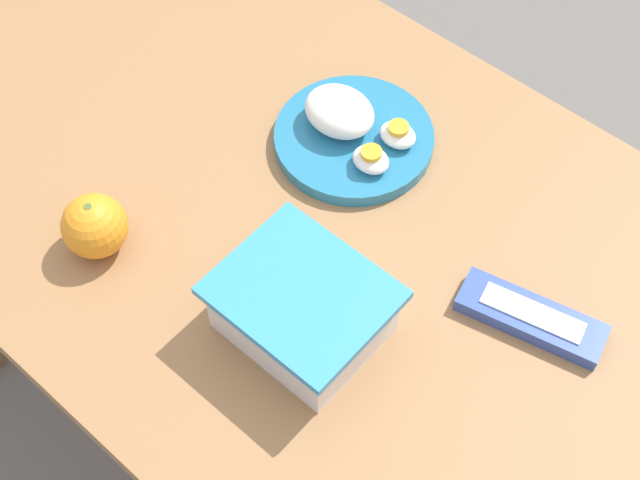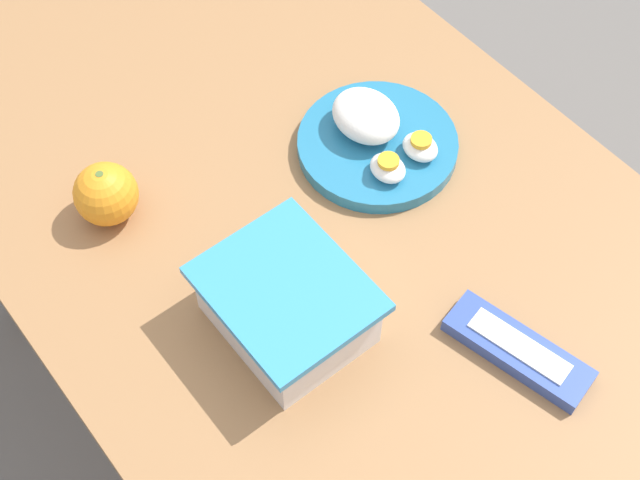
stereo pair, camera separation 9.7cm
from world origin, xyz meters
The scene contains 6 objects.
ground_plane centered at (0.00, 0.00, 0.00)m, with size 10.00×10.00×0.00m, color #66605B.
table centered at (0.00, 0.00, 0.58)m, with size 1.24×0.68×0.70m.
food_container centered at (-0.11, 0.11, 0.74)m, with size 0.17×0.14×0.08m.
orange_fruit centered at (0.13, 0.18, 0.74)m, with size 0.07×0.07×0.07m.
rice_plate centered at (0.02, -0.12, 0.72)m, with size 0.19×0.19×0.06m.
candy_bar centered at (-0.28, -0.05, 0.71)m, with size 0.16×0.08×0.02m.
Camera 1 is at (-0.42, 0.44, 1.54)m, focal length 50.00 mm.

